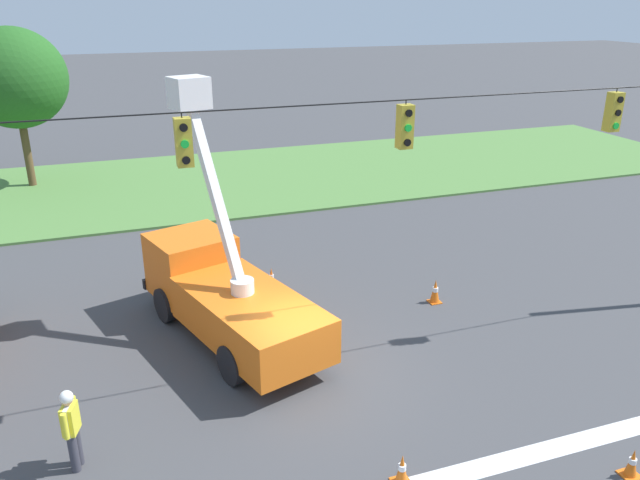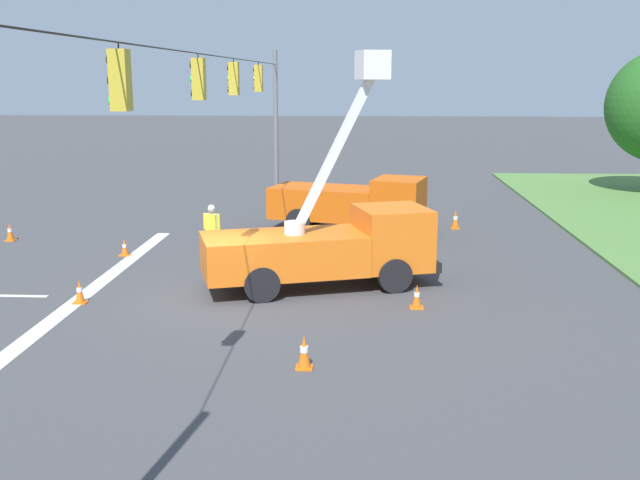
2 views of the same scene
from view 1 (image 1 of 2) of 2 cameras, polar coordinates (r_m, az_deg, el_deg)
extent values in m
plane|color=#424244|center=(15.53, -0.91, -12.60)|extent=(200.00, 200.00, 0.00)
cube|color=#517F3D|center=(31.70, -11.29, 5.14)|extent=(56.00, 12.00, 0.10)
cylinder|color=black|center=(13.05, -1.08, 12.20)|extent=(26.00, 0.03, 0.03)
cylinder|color=black|center=(12.51, -12.55, 11.08)|extent=(0.02, 0.02, 0.10)
cube|color=gold|center=(12.61, -12.36, 8.71)|extent=(0.32, 0.28, 0.96)
cylinder|color=black|center=(12.39, -12.37, 10.01)|extent=(0.16, 0.05, 0.16)
cylinder|color=green|center=(12.45, -12.26, 8.57)|extent=(0.16, 0.05, 0.16)
cylinder|color=black|center=(12.53, -12.14, 7.14)|extent=(0.16, 0.05, 0.16)
cylinder|color=black|center=(13.91, 7.87, 12.37)|extent=(0.02, 0.02, 0.10)
cube|color=gold|center=(14.00, 7.76, 10.23)|extent=(0.32, 0.28, 0.96)
cylinder|color=black|center=(13.80, 8.13, 11.41)|extent=(0.16, 0.05, 0.16)
cylinder|color=green|center=(13.86, 8.06, 10.10)|extent=(0.16, 0.05, 0.16)
cylinder|color=black|center=(13.92, 7.99, 8.81)|extent=(0.16, 0.05, 0.16)
cylinder|color=black|center=(17.26, 25.52, 12.27)|extent=(0.02, 0.02, 0.10)
cube|color=gold|center=(17.33, 25.24, 10.55)|extent=(0.32, 0.28, 0.96)
cylinder|color=black|center=(17.17, 25.77, 11.48)|extent=(0.16, 0.05, 0.16)
cylinder|color=black|center=(17.22, 25.60, 10.44)|extent=(0.16, 0.05, 0.16)
cylinder|color=green|center=(17.27, 25.43, 9.40)|extent=(0.16, 0.05, 0.16)
cylinder|color=brown|center=(33.31, -25.16, 7.06)|extent=(0.36, 0.36, 3.19)
ellipsoid|color=#235B1E|center=(32.74, -26.16, 13.14)|extent=(4.71, 4.41, 4.59)
cube|color=orange|center=(16.05, -6.39, -7.07)|extent=(3.52, 5.08, 1.15)
cube|color=orange|center=(18.57, -11.64, -2.19)|extent=(2.64, 2.53, 1.80)
cube|color=#1E2838|center=(19.04, -12.62, -0.64)|extent=(1.85, 0.66, 0.81)
cube|color=black|center=(19.77, -12.83, -3.17)|extent=(2.19, 0.82, 0.30)
cylinder|color=black|center=(18.36, -13.98, -5.77)|extent=(0.57, 1.04, 1.00)
cylinder|color=black|center=(19.13, -8.32, -4.19)|extent=(0.57, 1.04, 1.00)
cylinder|color=black|center=(15.29, -8.08, -11.22)|extent=(0.57, 1.04, 1.00)
cylinder|color=black|center=(16.20, -1.63, -8.97)|extent=(0.57, 1.04, 1.00)
cylinder|color=silver|center=(15.96, -7.11, -4.22)|extent=(0.60, 0.60, 0.36)
cube|color=white|center=(16.15, -9.47, 3.86)|extent=(0.98, 2.45, 4.61)
cube|color=white|center=(16.62, -11.89, 13.04)|extent=(1.10, 1.03, 0.80)
cylinder|color=#383842|center=(13.78, -21.32, -17.13)|extent=(0.18, 0.18, 0.85)
cylinder|color=#383842|center=(13.64, -21.59, -17.64)|extent=(0.18, 0.18, 0.85)
cube|color=yellow|center=(13.29, -21.88, -14.92)|extent=(0.35, 0.45, 0.60)
cube|color=silver|center=(13.29, -21.88, -14.92)|extent=(0.20, 0.42, 0.62)
cylinder|color=yellow|center=(13.47, -21.53, -14.15)|extent=(0.11, 0.11, 0.55)
cylinder|color=yellow|center=(13.07, -22.29, -15.50)|extent=(0.11, 0.11, 0.55)
sphere|color=tan|center=(13.05, -22.15, -13.38)|extent=(0.22, 0.22, 0.22)
sphere|color=white|center=(13.02, -22.18, -13.17)|extent=(0.26, 0.26, 0.26)
cone|color=orange|center=(12.66, 7.51, -20.01)|extent=(0.25, 0.25, 0.62)
cylinder|color=white|center=(12.64, 7.52, -19.90)|extent=(0.15, 0.15, 0.11)
cube|color=orange|center=(19.39, 10.42, -5.57)|extent=(0.36, 0.36, 0.03)
cone|color=orange|center=(19.22, 10.49, -4.57)|extent=(0.29, 0.29, 0.72)
cylinder|color=white|center=(19.21, 10.50, -4.47)|extent=(0.18, 0.18, 0.13)
cube|color=orange|center=(20.09, -4.44, -4.25)|extent=(0.36, 0.36, 0.03)
cone|color=orange|center=(19.95, -4.46, -3.40)|extent=(0.25, 0.25, 0.63)
cylinder|color=white|center=(19.94, -4.47, -3.32)|extent=(0.16, 0.16, 0.11)
cube|color=orange|center=(14.26, 26.45, -18.68)|extent=(0.36, 0.36, 0.03)
cone|color=orange|center=(14.08, 26.66, -17.69)|extent=(0.24, 0.24, 0.59)
cylinder|color=white|center=(14.06, 26.68, -17.60)|extent=(0.15, 0.15, 0.11)
camera|label=2|loc=(28.89, 37.46, 11.94)|focal=42.00mm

